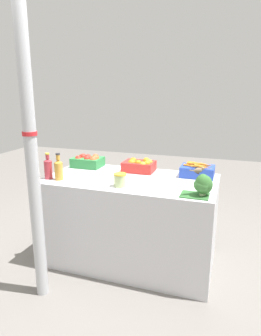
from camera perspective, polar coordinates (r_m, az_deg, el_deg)
name	(u,v)px	position (r m, az deg, el deg)	size (l,w,h in m)	color
ground_plane	(130,258)	(3.18, 0.00, -16.84)	(10.00, 10.00, 0.00)	slate
market_table	(130,220)	(2.98, 0.00, -9.83)	(1.60, 0.85, 0.85)	silver
support_pole	(30,138)	(2.34, -18.59, 5.41)	(0.11, 0.11, 2.63)	#B7BABF
apple_crate	(88,161)	(3.27, -8.05, 1.38)	(0.31, 0.23, 0.14)	#2D8442
orange_crate	(139,165)	(3.06, 1.65, 0.49)	(0.31, 0.23, 0.14)	red
carrot_crate	(198,171)	(2.94, 12.65, -0.48)	(0.31, 0.24, 0.14)	#2847B7
broccoli_pile	(203,185)	(2.40, 13.59, -3.18)	(0.24, 0.18, 0.18)	#2D602D
juice_bottle_ruby	(48,168)	(2.90, -15.41, 0.00)	(0.07, 0.07, 0.25)	#B2333D
juice_bottle_amber	(59,169)	(2.84, -13.52, -0.19)	(0.08, 0.08, 0.25)	gold
pickle_jar	(120,180)	(2.58, -2.02, -2.28)	(0.11, 0.11, 0.11)	#B2C684
sparrow_bird	(199,170)	(2.36, 12.85, -0.40)	(0.11, 0.09, 0.05)	#4C3D2D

